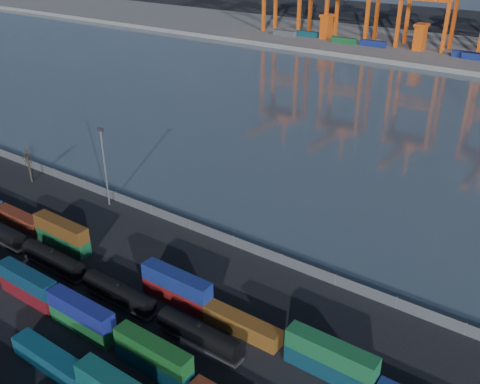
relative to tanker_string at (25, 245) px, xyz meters
The scene contains 10 objects.
ground 28.11m from the tanker_string, ahead, with size 700.00×700.00×0.00m, color black.
harbor_water 103.98m from the tanker_string, 74.59° to the left, with size 700.00×700.00×0.00m, color #34404B.
container_row_mid 31.13m from the tanker_string, 12.84° to the right, with size 140.24×2.36×5.03m.
container_row_north 30.64m from the tanker_string, 10.52° to the left, with size 141.23×2.46×5.24m.
tanker_string is the anchor object (origin of this frame).
waterfront_fence 36.11m from the tanker_string, 40.06° to the left, with size 160.12×0.12×2.20m.
bare_tree 31.13m from the tanker_string, 142.85° to the left, with size 2.09×2.17×8.21m.
yard_light_mast 22.55m from the tanker_string, 96.38° to the left, with size 1.60×0.40×16.60m.
quay_containers 191.42m from the tanker_string, 85.02° to the left, with size 172.58×10.99×2.60m.
straddle_carriers 196.92m from the tanker_string, 82.67° to the left, with size 140.00×7.00×11.10m.
Camera 1 is at (47.67, -37.37, 51.74)m, focal length 40.00 mm.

